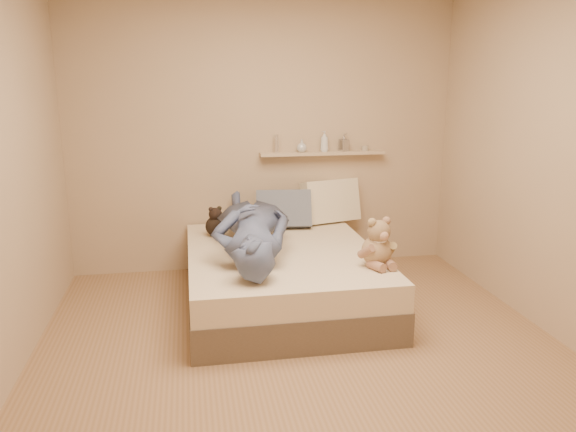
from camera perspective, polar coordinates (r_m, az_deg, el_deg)
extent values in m
plane|color=#906C4A|center=(3.84, 1.78, -14.01)|extent=(3.80, 3.80, 0.00)
plane|color=tan|center=(5.29, -2.44, 8.49)|extent=(3.60, 0.00, 3.60)
plane|color=tan|center=(1.67, 15.85, -4.03)|extent=(3.60, 0.00, 3.60)
plane|color=tan|center=(4.20, 26.87, 5.59)|extent=(0.00, 3.80, 3.80)
cube|color=brown|center=(4.62, -0.62, -7.32)|extent=(1.50, 1.90, 0.25)
cube|color=beige|center=(4.55, -0.63, -4.68)|extent=(1.48, 1.88, 0.20)
cube|color=#AFB2B6|center=(3.88, -3.22, -4.28)|extent=(0.17, 0.11, 0.05)
cube|color=black|center=(3.87, -3.24, -4.12)|extent=(0.09, 0.06, 0.03)
sphere|color=#977453|center=(4.17, 9.01, -3.51)|extent=(0.23, 0.23, 0.23)
sphere|color=#90794F|center=(4.11, 9.22, -1.56)|extent=(0.17, 0.17, 0.17)
sphere|color=#9D8356|center=(4.06, 8.54, -0.63)|extent=(0.06, 0.06, 0.06)
sphere|color=#986D53|center=(4.12, 9.97, -0.49)|extent=(0.06, 0.06, 0.06)
sphere|color=#A5765B|center=(4.05, 9.72, -2.01)|extent=(0.07, 0.07, 0.07)
cylinder|color=#885F48|center=(4.09, 7.95, -3.59)|extent=(0.12, 0.16, 0.13)
cylinder|color=#927B4E|center=(4.19, 10.44, -3.26)|extent=(0.08, 0.15, 0.13)
cylinder|color=#95684F|center=(4.09, 8.98, -5.03)|extent=(0.12, 0.16, 0.07)
cylinder|color=#8A6049|center=(4.14, 10.29, -4.84)|extent=(0.07, 0.15, 0.07)
cylinder|color=beige|center=(4.13, 9.18, -2.48)|extent=(0.14, 0.14, 0.02)
sphere|color=black|center=(4.93, -7.40, -1.04)|extent=(0.17, 0.17, 0.17)
sphere|color=black|center=(4.90, -7.40, 0.19)|extent=(0.12, 0.12, 0.12)
sphere|color=black|center=(4.87, -7.84, 0.68)|extent=(0.04, 0.04, 0.04)
sphere|color=black|center=(4.90, -6.99, 0.78)|extent=(0.04, 0.04, 0.04)
cube|color=beige|center=(5.37, 4.34, 1.52)|extent=(0.59, 0.38, 0.42)
cube|color=slate|center=(5.15, -0.44, 0.67)|extent=(0.53, 0.32, 0.37)
imported|color=#4C5377|center=(4.45, -3.69, -1.07)|extent=(0.80, 1.74, 0.40)
cube|color=tan|center=(5.36, 3.55, 6.38)|extent=(1.20, 0.12, 0.03)
cylinder|color=silver|center=(5.26, -1.16, 7.35)|extent=(0.04, 0.04, 0.17)
imported|color=#B6BDBF|center=(5.30, 1.40, 7.14)|extent=(0.11, 0.11, 0.12)
imported|color=silver|center=(5.35, 3.72, 7.59)|extent=(0.10, 0.10, 0.20)
imported|color=#BBBBBF|center=(5.40, 5.70, 7.45)|extent=(0.10, 0.10, 0.17)
cylinder|color=#AFA796|center=(5.47, 7.83, 6.85)|extent=(0.07, 0.07, 0.05)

